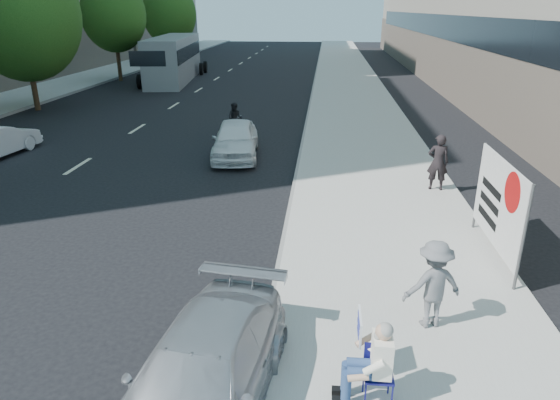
# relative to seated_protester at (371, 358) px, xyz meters

# --- Properties ---
(ground) EXTENTS (160.00, 160.00, 0.00)m
(ground) POSITION_rel_seated_protester_xyz_m (-3.11, 2.86, -0.87)
(ground) COLOR black
(ground) RESTS_ON ground
(near_sidewalk) EXTENTS (5.00, 120.00, 0.15)m
(near_sidewalk) POSITION_rel_seated_protester_xyz_m (0.89, 22.86, -0.80)
(near_sidewalk) COLOR #ABA9A0
(near_sidewalk) RESTS_ON ground
(far_sidewalk) EXTENTS (4.50, 120.00, 0.15)m
(far_sidewalk) POSITION_rel_seated_protester_xyz_m (-19.86, 22.86, -0.80)
(far_sidewalk) COLOR #ABA9A0
(far_sidewalk) RESTS_ON ground
(tree_far_c) EXTENTS (6.00, 6.00, 8.47)m
(tree_far_c) POSITION_rel_seated_protester_xyz_m (-16.81, 20.86, 4.15)
(tree_far_c) COLOR #382616
(tree_far_c) RESTS_ON ground
(tree_far_d) EXTENTS (4.80, 4.80, 7.65)m
(tree_far_d) POSITION_rel_seated_protester_xyz_m (-16.81, 32.86, 4.01)
(tree_far_d) COLOR #382616
(tree_far_d) RESTS_ON ground
(tree_far_e) EXTENTS (5.40, 5.40, 7.89)m
(tree_far_e) POSITION_rel_seated_protester_xyz_m (-16.81, 46.86, 3.91)
(tree_far_e) COLOR #382616
(tree_far_e) RESTS_ON ground
(seated_protester) EXTENTS (0.83, 1.11, 1.31)m
(seated_protester) POSITION_rel_seated_protester_xyz_m (0.00, 0.00, 0.00)
(seated_protester) COLOR navy
(seated_protester) RESTS_ON near_sidewalk
(jogger) EXTENTS (1.16, 0.85, 1.60)m
(jogger) POSITION_rel_seated_protester_xyz_m (1.19, 1.93, 0.08)
(jogger) COLOR slate
(jogger) RESTS_ON near_sidewalk
(pedestrian_woman) EXTENTS (0.67, 0.48, 1.72)m
(pedestrian_woman) POSITION_rel_seated_protester_xyz_m (2.69, 9.11, 0.14)
(pedestrian_woman) COLOR black
(pedestrian_woman) RESTS_ON near_sidewalk
(protest_banner) EXTENTS (0.08, 3.06, 2.20)m
(protest_banner) POSITION_rel_seated_protester_xyz_m (3.07, 4.77, 0.53)
(protest_banner) COLOR #4C4C4C
(protest_banner) RESTS_ON near_sidewalk
(parked_sedan) EXTENTS (2.36, 4.59, 1.27)m
(parked_sedan) POSITION_rel_seated_protester_xyz_m (-2.32, -0.35, -0.24)
(parked_sedan) COLOR #A6A8AD
(parked_sedan) RESTS_ON ground
(white_sedan_near) EXTENTS (2.09, 4.26, 1.40)m
(white_sedan_near) POSITION_rel_seated_protester_xyz_m (-4.11, 12.56, -0.17)
(white_sedan_near) COLOR white
(white_sedan_near) RESTS_ON ground
(motorcycle) EXTENTS (0.74, 2.05, 1.42)m
(motorcycle) POSITION_rel_seated_protester_xyz_m (-4.77, 16.26, -0.24)
(motorcycle) COLOR black
(motorcycle) RESTS_ON ground
(bus) EXTENTS (3.96, 12.30, 3.30)m
(bus) POSITION_rel_seated_protester_xyz_m (-12.64, 33.66, 0.76)
(bus) COLOR gray
(bus) RESTS_ON ground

